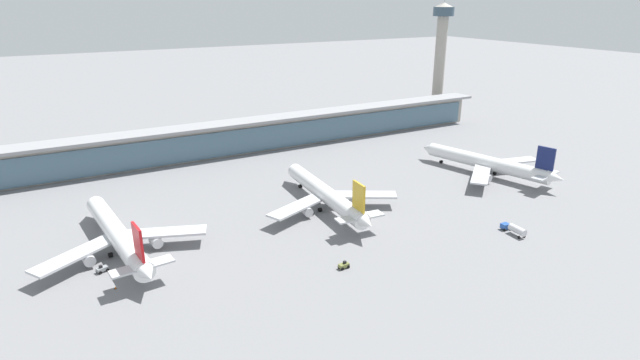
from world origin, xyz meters
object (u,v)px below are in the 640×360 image
object	(u,v)px
airliner_centre_stand	(326,194)
service_truck_near_nose_grey	(102,269)
airliner_left_stand	(118,235)
service_truck_under_wing_olive	(344,265)
safety_cone_alpha	(115,288)
service_truck_mid_apron_blue	(515,229)
control_tower	(441,50)
airliner_right_stand	(489,163)

from	to	relation	value
airliner_centre_stand	service_truck_near_nose_grey	size ratio (longest dim) A/B	18.77
airliner_centre_stand	airliner_left_stand	bearing A→B (deg)	178.89
service_truck_under_wing_olive	safety_cone_alpha	distance (m)	57.40
airliner_left_stand	safety_cone_alpha	size ratio (longest dim) A/B	87.84
service_truck_mid_apron_blue	control_tower	distance (m)	172.00
safety_cone_alpha	service_truck_under_wing_olive	bearing A→B (deg)	-19.24
airliner_centre_stand	service_truck_under_wing_olive	distance (m)	40.76
service_truck_mid_apron_blue	safety_cone_alpha	distance (m)	113.08
airliner_left_stand	service_truck_near_nose_grey	world-z (taller)	airliner_left_stand
service_truck_near_nose_grey	service_truck_under_wing_olive	distance (m)	63.02
airliner_right_stand	service_truck_near_nose_grey	world-z (taller)	airliner_right_stand
service_truck_mid_apron_blue	control_tower	xyz separation A→B (m)	(92.81, 140.18, 36.33)
service_truck_near_nose_grey	service_truck_mid_apron_blue	world-z (taller)	service_truck_mid_apron_blue
service_truck_under_wing_olive	airliner_right_stand	bearing A→B (deg)	21.22
airliner_right_stand	service_truck_under_wing_olive	distance (m)	96.09
airliner_centre_stand	service_truck_under_wing_olive	size ratio (longest dim) A/B	20.52
airliner_centre_stand	service_truck_near_nose_grey	bearing A→B (deg)	-173.56
airliner_centre_stand	service_truck_near_nose_grey	xyz separation A→B (m)	(-71.90, -8.11, -4.28)
airliner_right_stand	airliner_left_stand	bearing A→B (deg)	178.45
service_truck_under_wing_olive	service_truck_mid_apron_blue	xyz separation A→B (m)	(55.69, -7.77, 0.83)
control_tower	safety_cone_alpha	size ratio (longest dim) A/B	99.56
service_truck_near_nose_grey	control_tower	size ratio (longest dim) A/B	0.05
service_truck_mid_apron_blue	airliner_left_stand	bearing A→B (deg)	156.35
airliner_left_stand	service_truck_mid_apron_blue	bearing A→B (deg)	-23.65
airliner_centre_stand	airliner_right_stand	world-z (taller)	same
service_truck_near_nose_grey	control_tower	distance (m)	232.00
airliner_left_stand	airliner_right_stand	size ratio (longest dim) A/B	1.01
airliner_centre_stand	safety_cone_alpha	world-z (taller)	airliner_centre_stand
airliner_centre_stand	airliner_right_stand	size ratio (longest dim) A/B	1.01
service_truck_mid_apron_blue	control_tower	world-z (taller)	control_tower
service_truck_mid_apron_blue	control_tower	bearing A→B (deg)	56.49
airliner_left_stand	airliner_right_stand	xyz separation A→B (m)	(139.45, -3.77, 0.00)
airliner_left_stand	safety_cone_alpha	world-z (taller)	airliner_left_stand
airliner_centre_stand	service_truck_mid_apron_blue	xyz separation A→B (m)	(39.67, -45.00, -3.45)
service_truck_near_nose_grey	control_tower	bearing A→B (deg)	26.81
airliner_left_stand	service_truck_under_wing_olive	xyz separation A→B (m)	(49.96, -38.51, -4.28)
airliner_right_stand	service_truck_near_nose_grey	bearing A→B (deg)	-177.78
airliner_centre_stand	service_truck_under_wing_olive	bearing A→B (deg)	-113.28
service_truck_under_wing_olive	service_truck_mid_apron_blue	size ratio (longest dim) A/B	0.34
service_truck_mid_apron_blue	control_tower	size ratio (longest dim) A/B	0.13
control_tower	service_truck_mid_apron_blue	bearing A→B (deg)	-123.51
airliner_left_stand	service_truck_near_nose_grey	bearing A→B (deg)	-122.22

